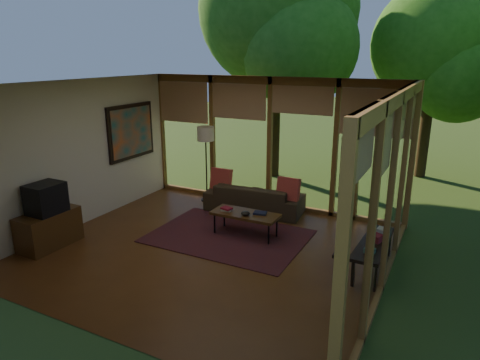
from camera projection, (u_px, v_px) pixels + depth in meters
The scene contains 25 objects.
floor at pixel (208, 250), 7.08m from camera, with size 5.50×5.50×0.00m, color brown.
ceiling at pixel (205, 84), 6.32m from camera, with size 5.50×5.50×0.00m, color white.
wall_left at pixel (80, 154), 7.90m from camera, with size 0.04×5.00×2.70m, color beige.
wall_front at pixel (85, 226), 4.57m from camera, with size 5.50×0.04×2.70m, color beige.
window_wall_back at pixel (270, 143), 8.84m from camera, with size 5.50×0.12×2.70m, color brown.
window_wall_right at pixel (389, 197), 5.50m from camera, with size 0.12×5.00×2.70m, color brown.
tree_nw at pixel (278, 10), 10.37m from camera, with size 3.88×3.88×6.11m.
tree_ne at pixel (435, 46), 10.48m from camera, with size 3.10×3.10×4.88m.
rug at pixel (228, 236), 7.62m from camera, with size 2.69×1.90×0.01m, color maroon.
sofa at pixel (254, 198), 8.76m from camera, with size 1.98×0.77×0.58m, color #3B2E1D.
pillow_left at pixel (221, 179), 8.95m from camera, with size 0.44×0.15×0.44m, color maroon.
pillow_right at pixel (288, 189), 8.30m from camera, with size 0.44×0.15×0.44m, color maroon.
ct_book_lower at pixel (227, 210), 7.66m from camera, with size 0.18×0.13×0.03m, color beige.
ct_book_upper at pixel (227, 208), 7.65m from camera, with size 0.19×0.14×0.03m, color maroon.
ct_book_side at pixel (260, 213), 7.50m from camera, with size 0.22×0.17×0.03m, color black.
ct_bowl at pixel (245, 213), 7.43m from camera, with size 0.16×0.16×0.07m, color black.
media_cabinet at pixel (49, 229), 7.17m from camera, with size 0.50×1.00×0.60m, color #513216.
television at pixel (46, 198), 7.01m from camera, with size 0.45×0.55×0.50m, color black.
console_book_a at pixel (359, 248), 6.02m from camera, with size 0.20×0.15×0.07m, color #376054.
console_book_b at pixel (366, 236), 6.40m from camera, with size 0.23×0.16×0.10m, color maroon.
console_book_c at pixel (371, 228), 6.75m from camera, with size 0.22×0.16×0.06m, color beige.
floor_lamp at pixel (206, 138), 9.10m from camera, with size 0.36×0.36×1.65m.
coffee_table at pixel (245, 215), 7.56m from camera, with size 1.20×0.50×0.43m.
side_console at pixel (364, 243), 6.38m from camera, with size 0.60×1.40×0.46m.
wall_painting at pixel (131, 132), 9.03m from camera, with size 0.06×1.35×1.15m.
Camera 1 is at (3.41, -5.52, 3.12)m, focal length 32.00 mm.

